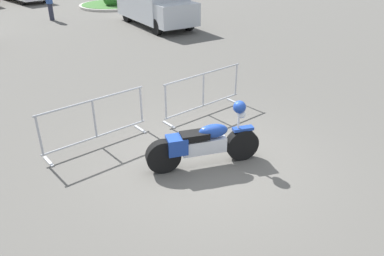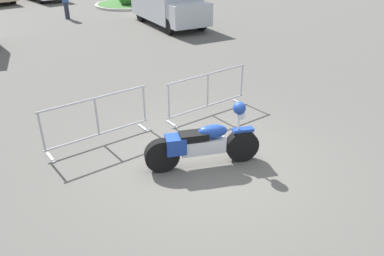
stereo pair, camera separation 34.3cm
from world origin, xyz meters
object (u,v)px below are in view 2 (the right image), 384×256
at_px(crowd_barrier_near, 97,120).
at_px(pedestrian, 65,1).
at_px(crowd_barrier_far, 208,93).
at_px(motorcycle, 203,143).

xyz_separation_m(crowd_barrier_near, pedestrian, (3.11, 13.79, 0.36)).
bearing_deg(pedestrian, crowd_barrier_far, 18.06).
relative_size(motorcycle, pedestrian, 1.32).
height_order(crowd_barrier_far, pedestrian, pedestrian).
distance_m(motorcycle, crowd_barrier_far, 2.42).
relative_size(motorcycle, crowd_barrier_far, 0.92).
xyz_separation_m(crowd_barrier_far, pedestrian, (0.26, 13.79, 0.36)).
bearing_deg(crowd_barrier_near, crowd_barrier_far, 0.00).
xyz_separation_m(motorcycle, crowd_barrier_near, (-1.42, 1.95, 0.06)).
bearing_deg(motorcycle, pedestrian, 102.33).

